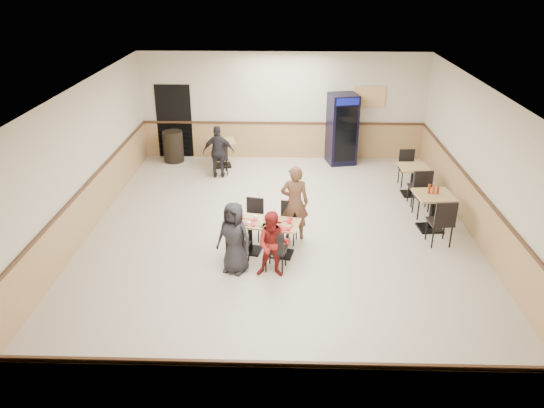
{
  "coord_description": "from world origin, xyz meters",
  "views": [
    {
      "loc": [
        0.12,
        -9.66,
        5.14
      ],
      "look_at": [
        -0.15,
        -0.5,
        0.98
      ],
      "focal_mm": 35.0,
      "sensor_mm": 36.0,
      "label": 1
    }
  ],
  "objects_px": {
    "diner_woman_right": "(273,245)",
    "pepsi_cooler": "(342,129)",
    "side_table_near": "(432,206)",
    "back_table": "(222,149)",
    "side_table_far": "(413,176)",
    "main_table": "(266,232)",
    "diner_man_opposite": "(295,203)",
    "diner_woman_left": "(234,238)",
    "lone_diner": "(218,152)",
    "trash_bin": "(173,146)"
  },
  "relations": [
    {
      "from": "side_table_far",
      "to": "diner_woman_right",
      "type": "bearing_deg",
      "value": -130.73
    },
    {
      "from": "side_table_far",
      "to": "trash_bin",
      "type": "xyz_separation_m",
      "value": [
        -6.26,
        2.22,
        -0.04
      ]
    },
    {
      "from": "lone_diner",
      "to": "side_table_near",
      "type": "xyz_separation_m",
      "value": [
        4.83,
        -2.89,
        -0.16
      ]
    },
    {
      "from": "main_table",
      "to": "diner_woman_right",
      "type": "height_order",
      "value": "diner_woman_right"
    },
    {
      "from": "main_table",
      "to": "lone_diner",
      "type": "distance_m",
      "value": 4.26
    },
    {
      "from": "side_table_near",
      "to": "main_table",
      "type": "bearing_deg",
      "value": -161.8
    },
    {
      "from": "side_table_near",
      "to": "pepsi_cooler",
      "type": "distance_m",
      "value": 4.41
    },
    {
      "from": "diner_man_opposite",
      "to": "back_table",
      "type": "distance_m",
      "value": 4.62
    },
    {
      "from": "pepsi_cooler",
      "to": "lone_diner",
      "type": "bearing_deg",
      "value": -171.51
    },
    {
      "from": "diner_woman_right",
      "to": "trash_bin",
      "type": "relative_size",
      "value": 1.42
    },
    {
      "from": "main_table",
      "to": "side_table_far",
      "type": "height_order",
      "value": "side_table_far"
    },
    {
      "from": "diner_man_opposite",
      "to": "pepsi_cooler",
      "type": "distance_m",
      "value": 4.77
    },
    {
      "from": "main_table",
      "to": "side_table_near",
      "type": "distance_m",
      "value": 3.62
    },
    {
      "from": "diner_woman_left",
      "to": "pepsi_cooler",
      "type": "bearing_deg",
      "value": 91.16
    },
    {
      "from": "diner_woman_left",
      "to": "diner_woman_right",
      "type": "xyz_separation_m",
      "value": [
        0.7,
        -0.14,
        -0.05
      ]
    },
    {
      "from": "diner_woman_left",
      "to": "lone_diner",
      "type": "height_order",
      "value": "lone_diner"
    },
    {
      "from": "main_table",
      "to": "side_table_far",
      "type": "xyz_separation_m",
      "value": [
        3.42,
        2.98,
        0.04
      ]
    },
    {
      "from": "side_table_far",
      "to": "trash_bin",
      "type": "height_order",
      "value": "trash_bin"
    },
    {
      "from": "side_table_near",
      "to": "back_table",
      "type": "xyz_separation_m",
      "value": [
        -4.83,
        3.72,
        -0.05
      ]
    },
    {
      "from": "lone_diner",
      "to": "main_table",
      "type": "bearing_deg",
      "value": 105.45
    },
    {
      "from": "diner_woman_right",
      "to": "back_table",
      "type": "height_order",
      "value": "diner_woman_right"
    },
    {
      "from": "diner_man_opposite",
      "to": "lone_diner",
      "type": "xyz_separation_m",
      "value": [
        -1.94,
        3.35,
        -0.09
      ]
    },
    {
      "from": "diner_woman_right",
      "to": "pepsi_cooler",
      "type": "distance_m",
      "value": 6.31
    },
    {
      "from": "trash_bin",
      "to": "diner_man_opposite",
      "type": "bearing_deg",
      "value": -53.27
    },
    {
      "from": "lone_diner",
      "to": "pepsi_cooler",
      "type": "distance_m",
      "value": 3.53
    },
    {
      "from": "diner_woman_left",
      "to": "pepsi_cooler",
      "type": "relative_size",
      "value": 0.69
    },
    {
      "from": "side_table_near",
      "to": "lone_diner",
      "type": "bearing_deg",
      "value": 149.13
    },
    {
      "from": "diner_man_opposite",
      "to": "diner_woman_right",
      "type": "bearing_deg",
      "value": 75.67
    },
    {
      "from": "trash_bin",
      "to": "diner_woman_left",
      "type": "bearing_deg",
      "value": -68.68
    },
    {
      "from": "lone_diner",
      "to": "side_table_near",
      "type": "relative_size",
      "value": 1.69
    },
    {
      "from": "diner_man_opposite",
      "to": "back_table",
      "type": "xyz_separation_m",
      "value": [
        -1.94,
        4.18,
        -0.3
      ]
    },
    {
      "from": "side_table_far",
      "to": "side_table_near",
      "type": "bearing_deg",
      "value": -89.62
    },
    {
      "from": "pepsi_cooler",
      "to": "trash_bin",
      "type": "xyz_separation_m",
      "value": [
        -4.73,
        -0.04,
        -0.54
      ]
    },
    {
      "from": "side_table_near",
      "to": "pepsi_cooler",
      "type": "relative_size",
      "value": 0.42
    },
    {
      "from": "diner_woman_right",
      "to": "side_table_near",
      "type": "bearing_deg",
      "value": 34.6
    },
    {
      "from": "diner_man_opposite",
      "to": "side_table_near",
      "type": "xyz_separation_m",
      "value": [
        2.89,
        0.46,
        -0.25
      ]
    },
    {
      "from": "side_table_far",
      "to": "back_table",
      "type": "distance_m",
      "value": 5.17
    },
    {
      "from": "main_table",
      "to": "trash_bin",
      "type": "height_order",
      "value": "trash_bin"
    },
    {
      "from": "diner_man_opposite",
      "to": "trash_bin",
      "type": "height_order",
      "value": "diner_man_opposite"
    },
    {
      "from": "back_table",
      "to": "side_table_near",
      "type": "bearing_deg",
      "value": -37.58
    },
    {
      "from": "diner_man_opposite",
      "to": "main_table",
      "type": "bearing_deg",
      "value": 51.14
    },
    {
      "from": "diner_woman_right",
      "to": "side_table_far",
      "type": "xyz_separation_m",
      "value": [
        3.26,
        3.79,
        -0.14
      ]
    },
    {
      "from": "diner_woman_right",
      "to": "pepsi_cooler",
      "type": "xyz_separation_m",
      "value": [
        1.74,
        6.05,
        0.35
      ]
    },
    {
      "from": "pepsi_cooler",
      "to": "diner_woman_right",
      "type": "bearing_deg",
      "value": -117.91
    },
    {
      "from": "lone_diner",
      "to": "side_table_near",
      "type": "height_order",
      "value": "lone_diner"
    },
    {
      "from": "side_table_far",
      "to": "back_table",
      "type": "height_order",
      "value": "back_table"
    },
    {
      "from": "main_table",
      "to": "back_table",
      "type": "height_order",
      "value": "back_table"
    },
    {
      "from": "back_table",
      "to": "diner_woman_right",
      "type": "bearing_deg",
      "value": -74.61
    },
    {
      "from": "diner_woman_right",
      "to": "pepsi_cooler",
      "type": "height_order",
      "value": "pepsi_cooler"
    },
    {
      "from": "diner_woman_right",
      "to": "side_table_far",
      "type": "height_order",
      "value": "diner_woman_right"
    }
  ]
}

